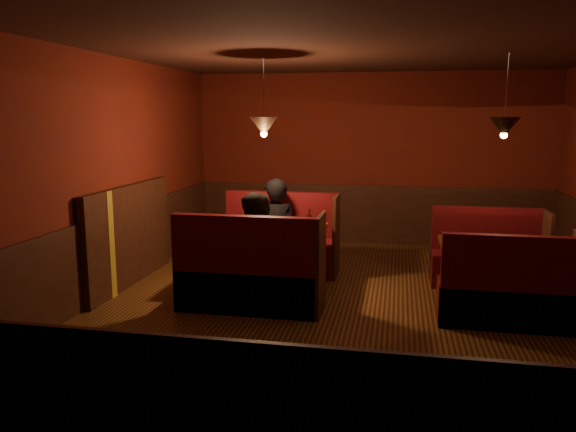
% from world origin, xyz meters
% --- Properties ---
extents(room, '(6.02, 7.02, 2.92)m').
position_xyz_m(room, '(-0.28, 0.05, 1.05)').
color(room, black).
rests_on(room, ground).
extents(main_table, '(1.49, 0.90, 1.04)m').
position_xyz_m(main_table, '(-1.14, 0.54, 0.61)').
color(main_table, '#522511').
rests_on(main_table, ground).
extents(main_bench_far, '(1.64, 0.58, 1.12)m').
position_xyz_m(main_bench_far, '(-1.12, 1.39, 0.35)').
color(main_bench_far, '#4A121A').
rests_on(main_bench_far, ground).
extents(main_bench_near, '(1.64, 0.58, 1.12)m').
position_xyz_m(main_bench_near, '(-1.12, -0.30, 0.35)').
color(main_bench_near, '#4A121A').
rests_on(main_bench_near, ground).
extents(second_table, '(1.27, 0.81, 0.72)m').
position_xyz_m(second_table, '(1.61, 0.50, 0.53)').
color(second_table, '#522511').
rests_on(second_table, ground).
extents(second_bench_far, '(1.40, 0.52, 1.00)m').
position_xyz_m(second_bench_far, '(1.64, 1.26, 0.32)').
color(second_bench_far, '#4A121A').
rests_on(second_bench_far, ground).
extents(second_bench_near, '(1.40, 0.52, 1.00)m').
position_xyz_m(second_bench_near, '(1.64, -0.25, 0.32)').
color(second_bench_near, '#4A121A').
rests_on(second_bench_near, ground).
extents(diner_a, '(0.70, 0.55, 1.70)m').
position_xyz_m(diner_a, '(-1.16, 1.19, 0.85)').
color(diner_a, black).
rests_on(diner_a, ground).
extents(diner_b, '(0.82, 0.64, 1.65)m').
position_xyz_m(diner_b, '(-1.09, -0.01, 0.83)').
color(diner_b, black).
rests_on(diner_b, ground).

